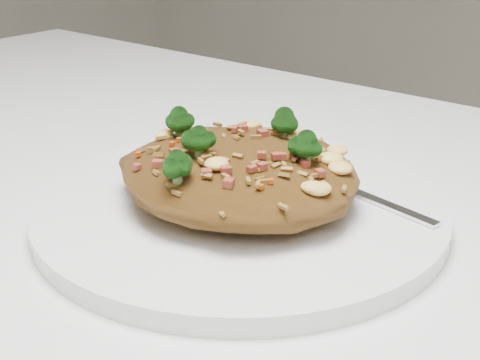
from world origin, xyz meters
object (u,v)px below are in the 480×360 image
at_px(fried_rice, 240,163).
at_px(fork, 352,191).
at_px(dining_table, 116,283).
at_px(plate, 240,208).

xyz_separation_m(fried_rice, fork, (0.06, 0.06, -0.03)).
bearing_deg(dining_table, fork, 25.92).
bearing_deg(plate, dining_table, -168.16).
distance_m(dining_table, fried_rice, 0.18).
distance_m(plate, fork, 0.08).
relative_size(fried_rice, fork, 1.09).
bearing_deg(plate, fried_rice, -97.85).
xyz_separation_m(plate, fried_rice, (-0.00, -0.00, 0.04)).
height_order(dining_table, fork, fork).
distance_m(dining_table, plate, 0.15).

